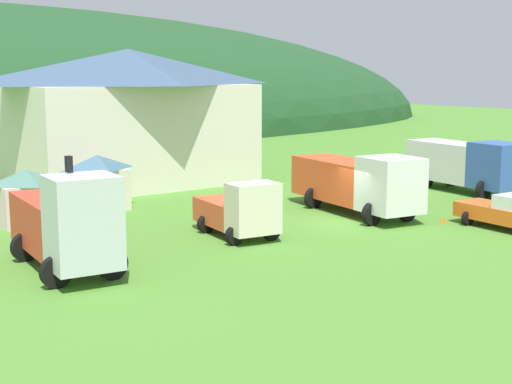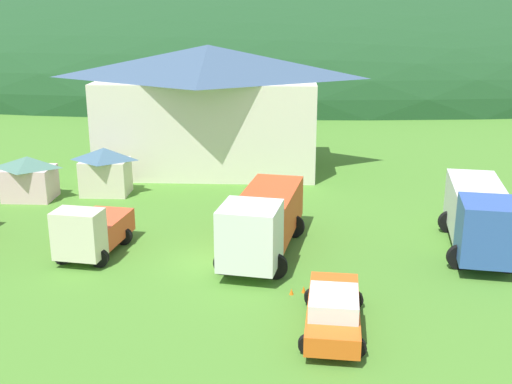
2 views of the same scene
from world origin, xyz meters
The scene contains 11 objects.
ground_plane centered at (0.00, 0.00, 0.00)m, with size 200.00×200.00×0.00m, color #4C842D.
depot_building centered at (-2.11, 16.82, 4.40)m, with size 15.62×9.13×8.53m.
play_shed_cream centered at (-7.71, 10.10, 1.49)m, with size 3.00×2.26×2.90m.
play_shed_pink centered at (-11.94, 8.88, 1.35)m, with size 3.00×2.38×2.61m.
tow_truck_silver centered at (-13.88, -0.12, 1.79)m, with size 3.55×7.06×3.74m.
light_truck_cream centered at (-5.67, 0.45, 1.19)m, with size 2.97×4.80×2.55m.
heavy_rig_white centered at (2.19, 1.00, 1.68)m, with size 4.05×8.65×3.17m.
box_truck_blue centered at (12.26, 1.90, 1.76)m, with size 3.83×8.09×3.16m.
traffic_light_west centered at (-14.16, -1.14, 2.64)m, with size 0.20×0.32×4.33m.
traffic_cone_near_pickup centered at (3.51, -3.21, 0.00)m, with size 0.36×0.36×0.50m, color orange.
traffic_cone_mid_row centered at (4.01, -3.01, 0.00)m, with size 0.36×0.36×0.56m, color orange.
Camera 1 is at (-24.50, -24.89, 7.22)m, focal length 51.89 mm.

